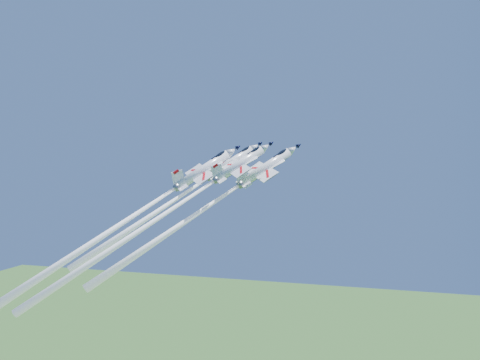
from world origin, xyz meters
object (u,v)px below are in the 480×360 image
(jet_lead, at_px, (204,209))
(jet_left, at_px, (175,200))
(jet_slot, at_px, (127,220))
(jet_right, at_px, (157,219))

(jet_lead, distance_m, jet_left, 9.12)
(jet_left, xyz_separation_m, jet_slot, (-6.30, -9.94, -3.53))
(jet_right, bearing_deg, jet_left, 147.58)
(jet_left, bearing_deg, jet_lead, 26.66)
(jet_left, height_order, jet_slot, jet_left)
(jet_slot, bearing_deg, jet_right, 36.52)
(jet_lead, height_order, jet_left, jet_left)
(jet_right, xyz_separation_m, jet_slot, (-7.67, 1.98, -0.58))
(jet_right, relative_size, jet_slot, 1.01)
(jet_left, xyz_separation_m, jet_right, (1.38, -11.92, -2.95))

